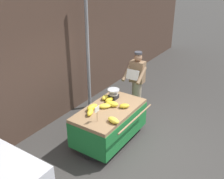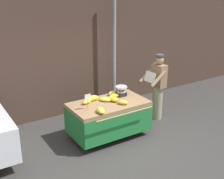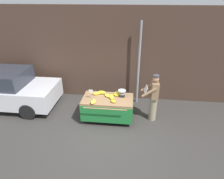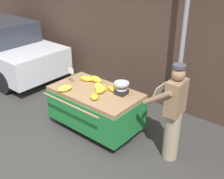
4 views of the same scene
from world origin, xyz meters
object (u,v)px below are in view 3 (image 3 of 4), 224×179
Objects in this scene: banana_bunch_0 at (108,96)px; price_sign at (91,92)px; banana_bunch_6 at (111,97)px; parked_car at (5,89)px; banana_bunch_2 at (93,102)px; vendor_person at (153,98)px; banana_bunch_3 at (102,92)px; street_pole at (139,65)px; banana_bunch_1 at (97,93)px; banana_bunch_5 at (118,93)px; banana_bunch_7 at (113,101)px; banana_cart at (108,104)px; weighing_scale at (122,93)px; banana_bunch_4 at (116,95)px.

price_sign is at bearing -160.77° from banana_bunch_0.
banana_bunch_6 is 0.08× the size of parked_car.
banana_bunch_2 is (-0.41, -0.49, 0.01)m from banana_bunch_0.
vendor_person reaches higher than banana_bunch_2.
banana_bunch_3 is at bearing 144.28° from banana_bunch_6.
street_pole reaches higher than price_sign.
banana_bunch_6 is at bearing -18.67° from banana_bunch_1.
vendor_person is at bearing -7.78° from banana_bunch_5.
banana_bunch_1 is 0.59m from banana_bunch_6.
banana_bunch_5 is 4.41m from parked_car.
banana_bunch_5 is (0.87, 0.41, -0.19)m from price_sign.
banana_bunch_3 is at bearing 130.60° from banana_bunch_7.
banana_bunch_3 reaches higher than banana_cart.
street_pole is at bearing 64.71° from weighing_scale.
banana_bunch_1 is 0.99× the size of banana_bunch_2.
vendor_person is at bearing 17.05° from banana_bunch_7.
banana_bunch_3 is 0.17× the size of vendor_person.
banana_bunch_6 reaches higher than banana_bunch_7.
banana_cart is 0.45× the size of parked_car.
weighing_scale is 1.22× the size of banana_bunch_7.
banana_cart is 6.30× the size of weighing_scale.
banana_cart is at bearing -49.78° from banana_bunch_3.
banana_bunch_1 is 0.20m from banana_bunch_3.
banana_bunch_3 is 1.18× the size of banana_bunch_4.
street_pole is 1.98m from banana_cart.
weighing_scale is at bearing 177.87° from vendor_person.
banana_cart is 0.55m from banana_bunch_1.
vendor_person is (0.54, -1.21, -0.75)m from street_pole.
street_pole is 11.66× the size of banana_bunch_2.
banana_bunch_5 is 0.36m from banana_bunch_6.
banana_bunch_3 is at bearing 170.05° from banana_bunch_4.
banana_bunch_6 is at bearing 8.21° from price_sign.
banana_cart is at bearing -174.11° from vendor_person.
banana_cart is at bearing -81.74° from banana_bunch_0.
banana_bunch_3 is (-0.25, 0.29, 0.29)m from banana_cart.
banana_bunch_0 is at bearing -164.03° from banana_bunch_4.
banana_bunch_3 is at bearing 75.13° from banana_bunch_2.
banana_bunch_0 is at bearing -178.17° from vendor_person.
price_sign is 1.13× the size of banana_bunch_6.
banana_bunch_6 reaches higher than banana_bunch_1.
banana_bunch_1 is at bearing 64.62° from price_sign.
banana_bunch_7 is at bearing -49.40° from banana_bunch_3.
banana_bunch_7 is at bearing -98.46° from banana_bunch_4.
weighing_scale is (0.47, 0.20, 0.35)m from banana_cart.
banana_bunch_4 is at bearing -0.87° from banana_bunch_1.
banana_bunch_5 is at bearing 59.64° from banana_bunch_6.
street_pole is 1.79m from banana_bunch_0.
parked_car is (-3.66, 0.26, -0.15)m from banana_bunch_1.
banana_bunch_0 is 0.17m from banana_bunch_6.
banana_bunch_4 is 0.14× the size of vendor_person.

